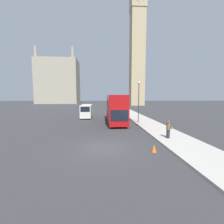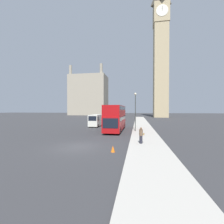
# 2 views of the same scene
# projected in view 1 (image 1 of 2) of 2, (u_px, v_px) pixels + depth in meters

# --- Properties ---
(ground_plane) EXTENTS (300.00, 300.00, 0.00)m
(ground_plane) POSITION_uv_depth(u_px,v_px,m) (103.00, 148.00, 11.99)
(ground_plane) COLOR #333335
(sidewalk_strip) EXTENTS (3.72, 120.00, 0.15)m
(sidewalk_strip) POSITION_uv_depth(u_px,v_px,m) (186.00, 145.00, 12.43)
(sidewalk_strip) COLOR #ADA89E
(sidewalk_strip) RESTS_ON ground_plane
(clock_tower) EXTENTS (6.95, 7.12, 67.11)m
(clock_tower) POSITION_uv_depth(u_px,v_px,m) (138.00, 32.00, 69.88)
(clock_tower) COLOR tan
(clock_tower) RESTS_ON ground_plane
(building_block_distant) EXTENTS (24.36, 15.35, 32.68)m
(building_block_distant) POSITION_uv_depth(u_px,v_px,m) (58.00, 82.00, 93.31)
(building_block_distant) COLOR #9E937F
(building_block_distant) RESTS_ON ground_plane
(red_double_decker_bus) EXTENTS (2.59, 10.39, 4.32)m
(red_double_decker_bus) POSITION_uv_depth(u_px,v_px,m) (116.00, 107.00, 23.73)
(red_double_decker_bus) COLOR #A80F11
(red_double_decker_bus) RESTS_ON ground_plane
(white_van) EXTENTS (1.99, 5.64, 2.55)m
(white_van) POSITION_uv_depth(u_px,v_px,m) (87.00, 111.00, 29.28)
(white_van) COLOR silver
(white_van) RESTS_ON ground_plane
(pedestrian) EXTENTS (0.53, 0.37, 1.68)m
(pedestrian) POSITION_uv_depth(u_px,v_px,m) (168.00, 129.00, 14.20)
(pedestrian) COLOR #23232D
(pedestrian) RESTS_ON sidewalk_strip
(street_lamp) EXTENTS (0.36, 0.36, 6.24)m
(street_lamp) POSITION_uv_depth(u_px,v_px,m) (139.00, 96.00, 22.67)
(street_lamp) COLOR #2D332D
(street_lamp) RESTS_ON sidewalk_strip
(traffic_cone) EXTENTS (0.36, 0.36, 0.55)m
(traffic_cone) POSITION_uv_depth(u_px,v_px,m) (154.00, 148.00, 11.05)
(traffic_cone) COLOR orange
(traffic_cone) RESTS_ON ground_plane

